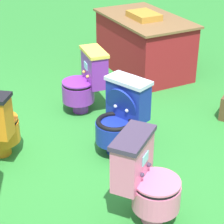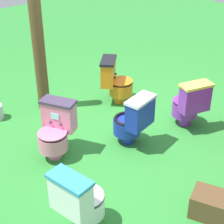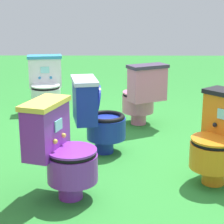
% 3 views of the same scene
% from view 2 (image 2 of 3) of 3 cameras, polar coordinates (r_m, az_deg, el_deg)
% --- Properties ---
extents(ground, '(14.00, 14.00, 0.00)m').
position_cam_2_polar(ground, '(5.34, 2.04, -3.11)').
color(ground, '#2D8433').
extents(toilet_orange, '(0.63, 0.63, 0.73)m').
position_cam_2_polar(toilet_orange, '(5.94, 0.51, 4.71)').
color(toilet_orange, orange).
rests_on(toilet_orange, ground).
extents(toilet_pink, '(0.62, 0.58, 0.73)m').
position_cam_2_polar(toilet_pink, '(4.78, -8.47, -2.61)').
color(toilet_pink, pink).
rests_on(toilet_pink, ground).
extents(toilet_purple, '(0.54, 0.59, 0.73)m').
position_cam_2_polar(toilet_purple, '(5.40, 11.56, 1.24)').
color(toilet_purple, purple).
rests_on(toilet_purple, ground).
extents(toilet_white, '(0.55, 0.47, 0.73)m').
position_cam_2_polar(toilet_white, '(3.76, -4.91, -13.17)').
color(toilet_white, white).
rests_on(toilet_white, ground).
extents(toilet_blue, '(0.49, 0.56, 0.73)m').
position_cam_2_polar(toilet_blue, '(4.93, 3.16, -1.17)').
color(toilet_blue, '#192D9E').
rests_on(toilet_blue, ground).
extents(wooden_post, '(0.18, 0.18, 1.69)m').
position_cam_2_polar(wooden_post, '(5.69, -10.84, 8.20)').
color(wooden_post, brown).
rests_on(wooden_post, ground).
extents(small_crate, '(0.43, 0.46, 0.27)m').
position_cam_2_polar(small_crate, '(4.17, 14.48, -13.33)').
color(small_crate, brown).
rests_on(small_crate, ground).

